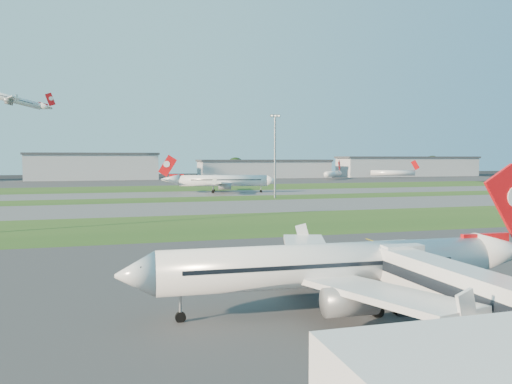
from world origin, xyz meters
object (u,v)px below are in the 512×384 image
object	(u,v)px
mini_jet_near	(333,174)
airliner_taxiing	(222,181)
light_mast_centre	(275,150)
airliner_parked	(332,266)
jet_bridge	(506,304)
mini_jet_far	(393,173)

from	to	relation	value
mini_jet_near	airliner_taxiing	bearing A→B (deg)	177.55
light_mast_centre	airliner_parked	bearing A→B (deg)	-105.30
jet_bridge	mini_jet_near	distance (m)	258.63
jet_bridge	light_mast_centre	distance (m)	126.17
airliner_taxiing	mini_jet_near	size ratio (longest dim) A/B	1.67
jet_bridge	airliner_parked	xyz separation A→B (m)	(-5.29, 13.22, -0.22)
light_mast_centre	mini_jet_far	bearing A→B (deg)	46.87
mini_jet_far	light_mast_centre	distance (m)	166.65
airliner_taxiing	airliner_parked	bearing A→B (deg)	94.04
mini_jet_far	light_mast_centre	size ratio (longest dim) A/B	1.02
mini_jet_near	mini_jet_far	xyz separation A→B (m)	(41.45, 4.81, 0.00)
mini_jet_near	light_mast_centre	xyz separation A→B (m)	(-72.21, -116.51, 11.53)
airliner_parked	airliner_taxiing	size ratio (longest dim) A/B	0.90
airliner_parked	mini_jet_near	bearing A→B (deg)	67.65
airliner_taxiing	light_mast_centre	xyz separation A→B (m)	(11.05, -27.22, 10.58)
jet_bridge	mini_jet_far	bearing A→B (deg)	60.48
jet_bridge	mini_jet_near	bearing A→B (deg)	67.97
airliner_parked	mini_jet_far	distance (m)	272.37
jet_bridge	light_mast_centre	world-z (taller)	light_mast_centre
jet_bridge	airliner_parked	bearing A→B (deg)	111.80
mini_jet_far	mini_jet_near	bearing A→B (deg)	-146.43
airliner_taxiing	mini_jet_far	distance (m)	156.24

